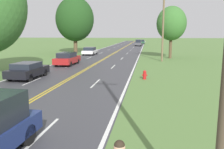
{
  "coord_description": "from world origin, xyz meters",
  "views": [
    {
      "loc": [
        6.3,
        -0.33,
        3.67
      ],
      "look_at": [
        4.06,
        14.42,
        1.08
      ],
      "focal_mm": 38.0,
      "sensor_mm": 36.0,
      "label": 1
    }
  ],
  "objects_px": {
    "fire_hydrant": "(145,75)",
    "car_dark_grey_suv_receding": "(138,43)",
    "car_black_sedan_approaching": "(28,70)",
    "car_dark_green_hatchback_distant": "(142,42)",
    "car_red_sedan_mid_near": "(67,58)",
    "car_white_sedan_mid_far": "(90,51)",
    "tree_left_verge": "(75,19)",
    "tree_behind_sign": "(171,24)"
  },
  "relations": [
    {
      "from": "car_red_sedan_mid_near",
      "to": "car_dark_grey_suv_receding",
      "type": "height_order",
      "value": "car_dark_grey_suv_receding"
    },
    {
      "from": "fire_hydrant",
      "to": "car_dark_green_hatchback_distant",
      "type": "bearing_deg",
      "value": 91.74
    },
    {
      "from": "fire_hydrant",
      "to": "car_white_sedan_mid_far",
      "type": "height_order",
      "value": "car_white_sedan_mid_far"
    },
    {
      "from": "fire_hydrant",
      "to": "car_dark_green_hatchback_distant",
      "type": "relative_size",
      "value": 0.2
    },
    {
      "from": "tree_behind_sign",
      "to": "car_red_sedan_mid_near",
      "type": "height_order",
      "value": "tree_behind_sign"
    },
    {
      "from": "tree_left_verge",
      "to": "car_dark_green_hatchback_distant",
      "type": "xyz_separation_m",
      "value": [
        11.1,
        42.01,
        -5.39
      ]
    },
    {
      "from": "car_black_sedan_approaching",
      "to": "car_white_sedan_mid_far",
      "type": "height_order",
      "value": "car_white_sedan_mid_far"
    },
    {
      "from": "fire_hydrant",
      "to": "car_red_sedan_mid_near",
      "type": "relative_size",
      "value": 0.16
    },
    {
      "from": "tree_behind_sign",
      "to": "car_dark_grey_suv_receding",
      "type": "bearing_deg",
      "value": 99.99
    },
    {
      "from": "car_white_sedan_mid_far",
      "to": "car_dark_green_hatchback_distant",
      "type": "xyz_separation_m",
      "value": [
        7.73,
        44.6,
        0.12
      ]
    },
    {
      "from": "tree_left_verge",
      "to": "car_dark_green_hatchback_distant",
      "type": "relative_size",
      "value": 2.84
    },
    {
      "from": "car_white_sedan_mid_far",
      "to": "car_black_sedan_approaching",
      "type": "bearing_deg",
      "value": -178.32
    },
    {
      "from": "fire_hydrant",
      "to": "car_dark_green_hatchback_distant",
      "type": "height_order",
      "value": "car_dark_green_hatchback_distant"
    },
    {
      "from": "tree_behind_sign",
      "to": "car_white_sedan_mid_far",
      "type": "bearing_deg",
      "value": 163.93
    },
    {
      "from": "tree_behind_sign",
      "to": "car_dark_green_hatchback_distant",
      "type": "relative_size",
      "value": 2.12
    },
    {
      "from": "car_red_sedan_mid_near",
      "to": "car_dark_green_hatchback_distant",
      "type": "distance_m",
      "value": 58.42
    },
    {
      "from": "tree_left_verge",
      "to": "car_dark_grey_suv_receding",
      "type": "distance_m",
      "value": 30.82
    },
    {
      "from": "car_black_sedan_approaching",
      "to": "car_white_sedan_mid_far",
      "type": "bearing_deg",
      "value": 1.88
    },
    {
      "from": "tree_behind_sign",
      "to": "car_dark_green_hatchback_distant",
      "type": "distance_m",
      "value": 48.91
    },
    {
      "from": "tree_behind_sign",
      "to": "car_white_sedan_mid_far",
      "type": "xyz_separation_m",
      "value": [
        -13.23,
        3.81,
        -4.4
      ]
    },
    {
      "from": "tree_behind_sign",
      "to": "car_dark_grey_suv_receding",
      "type": "xyz_separation_m",
      "value": [
        -6.15,
        34.92,
        -4.1
      ]
    },
    {
      "from": "car_red_sedan_mid_near",
      "to": "fire_hydrant",
      "type": "bearing_deg",
      "value": -129.52
    },
    {
      "from": "tree_left_verge",
      "to": "car_white_sedan_mid_far",
      "type": "bearing_deg",
      "value": -37.55
    },
    {
      "from": "car_white_sedan_mid_far",
      "to": "car_dark_grey_suv_receding",
      "type": "distance_m",
      "value": 31.91
    },
    {
      "from": "car_dark_grey_suv_receding",
      "to": "car_black_sedan_approaching",
      "type": "bearing_deg",
      "value": -6.15
    },
    {
      "from": "fire_hydrant",
      "to": "car_dark_grey_suv_receding",
      "type": "distance_m",
      "value": 52.14
    },
    {
      "from": "car_black_sedan_approaching",
      "to": "car_dark_green_hatchback_distant",
      "type": "height_order",
      "value": "car_dark_green_hatchback_distant"
    },
    {
      "from": "car_black_sedan_approaching",
      "to": "car_red_sedan_mid_near",
      "type": "bearing_deg",
      "value": -1.09
    },
    {
      "from": "car_black_sedan_approaching",
      "to": "fire_hydrant",
      "type": "bearing_deg",
      "value": -82.15
    },
    {
      "from": "car_black_sedan_approaching",
      "to": "car_dark_green_hatchback_distant",
      "type": "relative_size",
      "value": 1.16
    },
    {
      "from": "car_white_sedan_mid_far",
      "to": "car_dark_green_hatchback_distant",
      "type": "distance_m",
      "value": 45.27
    },
    {
      "from": "car_black_sedan_approaching",
      "to": "car_dark_green_hatchback_distant",
      "type": "distance_m",
      "value": 67.07
    },
    {
      "from": "fire_hydrant",
      "to": "tree_left_verge",
      "type": "distance_m",
      "value": 27.56
    },
    {
      "from": "tree_left_verge",
      "to": "car_black_sedan_approaching",
      "type": "height_order",
      "value": "tree_left_verge"
    },
    {
      "from": "car_white_sedan_mid_far",
      "to": "car_dark_green_hatchback_distant",
      "type": "bearing_deg",
      "value": -8.66
    },
    {
      "from": "car_dark_grey_suv_receding",
      "to": "car_red_sedan_mid_near",
      "type": "bearing_deg",
      "value": -7.1
    },
    {
      "from": "tree_left_verge",
      "to": "tree_behind_sign",
      "type": "bearing_deg",
      "value": -21.09
    },
    {
      "from": "car_red_sedan_mid_near",
      "to": "car_dark_green_hatchback_distant",
      "type": "xyz_separation_m",
      "value": [
        7.16,
        57.98,
        0.05
      ]
    },
    {
      "from": "car_red_sedan_mid_near",
      "to": "car_white_sedan_mid_far",
      "type": "distance_m",
      "value": 13.39
    },
    {
      "from": "fire_hydrant",
      "to": "car_red_sedan_mid_near",
      "type": "bearing_deg",
      "value": 140.37
    },
    {
      "from": "tree_left_verge",
      "to": "tree_behind_sign",
      "type": "relative_size",
      "value": 1.34
    },
    {
      "from": "fire_hydrant",
      "to": "car_white_sedan_mid_far",
      "type": "relative_size",
      "value": 0.18
    }
  ]
}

